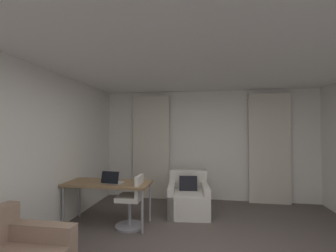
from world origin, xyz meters
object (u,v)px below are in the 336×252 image
Objects in this scene: armchair at (188,199)px; desk_chair at (132,204)px; desk at (108,186)px; laptop at (112,181)px.

desk_chair is (-0.90, -0.82, 0.11)m from armchair.
laptop is (0.11, -0.08, 0.11)m from desk.
laptop is at bearing -176.70° from desk_chair.
laptop reaches higher than desk.
desk_chair is at bearing -7.30° from desk.
laptop reaches higher than armchair.
desk_chair is at bearing -137.53° from armchair.
armchair is 1.60m from desk.
armchair is 1.23m from desk_chair.
armchair is 2.66× the size of laptop.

